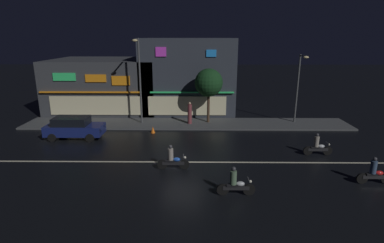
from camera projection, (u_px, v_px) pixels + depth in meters
ground_plane at (183, 162)px, 18.94m from camera, size 140.00×140.00×0.00m
lane_divider_stripe at (183, 162)px, 18.94m from camera, size 27.34×0.16×0.01m
sidewalk_far at (187, 124)px, 27.11m from camera, size 28.78×3.61×0.14m
storefront_left_block at (188, 74)px, 32.11m from camera, size 9.19×8.98×7.46m
storefront_center_block at (108, 84)px, 32.33m from camera, size 10.93×8.65×5.34m
streetlamp_west at (139, 75)px, 25.81m from camera, size 0.44×1.64×7.34m
streetlamp_mid at (299, 82)px, 26.29m from camera, size 0.44×1.64×6.01m
pedestrian_on_sidewalk at (190, 114)px, 26.67m from camera, size 0.37×0.37×1.94m
street_tree at (209, 83)px, 26.41m from camera, size 2.46×2.46×4.81m
parked_car_near_kerb at (74, 127)px, 23.25m from camera, size 4.30×1.98×1.67m
motorcycle_lead at (235, 183)px, 14.82m from camera, size 1.90×0.60×1.52m
motorcycle_following at (317, 146)px, 19.91m from camera, size 1.90×0.60×1.52m
motorcycle_opposite_lane at (172, 159)px, 17.76m from camera, size 1.90×0.60×1.52m
motorcycle_trailing_far at (374, 173)px, 16.01m from camera, size 1.90×0.60×1.52m
traffic_cone at (153, 130)px, 24.64m from camera, size 0.36×0.36×0.55m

